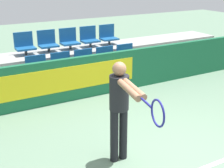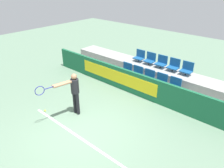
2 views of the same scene
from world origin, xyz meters
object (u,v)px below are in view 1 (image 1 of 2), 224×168
at_px(stadium_chair_2, 85,62).
at_px(stadium_chair_4, 126,56).
at_px(stadium_chair_5, 25,45).
at_px(tennis_player, 121,104).
at_px(stadium_chair_0, 37,69).
at_px(stadium_chair_6, 48,42).
at_px(stadium_chair_7, 69,40).
at_px(stadium_chair_1, 62,65).
at_px(stadium_chair_9, 108,36).
at_px(stadium_chair_8, 89,38).
at_px(stadium_chair_3, 106,59).

height_order(stadium_chair_2, stadium_chair_4, same).
bearing_deg(stadium_chair_4, stadium_chair_5, 157.22).
bearing_deg(stadium_chair_5, tennis_player, -86.47).
bearing_deg(stadium_chair_0, tennis_player, -85.40).
relative_size(stadium_chair_6, stadium_chair_7, 1.00).
bearing_deg(stadium_chair_5, stadium_chair_7, 0.00).
height_order(stadium_chair_1, stadium_chair_4, same).
relative_size(stadium_chair_5, stadium_chair_9, 1.00).
bearing_deg(stadium_chair_7, stadium_chair_5, 180.00).
relative_size(stadium_chair_0, tennis_player, 0.35).
distance_m(stadium_chair_0, stadium_chair_7, 1.67).
relative_size(stadium_chair_2, stadium_chair_4, 1.00).
bearing_deg(stadium_chair_0, stadium_chair_4, 0.00).
bearing_deg(stadium_chair_9, stadium_chair_0, -157.22).
xyz_separation_m(stadium_chair_2, stadium_chair_8, (0.62, 1.04, 0.39)).
distance_m(stadium_chair_5, stadium_chair_8, 1.86).
relative_size(stadium_chair_0, stadium_chair_3, 1.00).
relative_size(stadium_chair_6, stadium_chair_9, 1.00).
relative_size(stadium_chair_1, stadium_chair_3, 1.00).
relative_size(stadium_chair_0, stadium_chair_5, 1.00).
height_order(stadium_chair_6, tennis_player, tennis_player).
bearing_deg(stadium_chair_9, stadium_chair_5, 180.00).
height_order(stadium_chair_2, stadium_chair_9, stadium_chair_9).
distance_m(stadium_chair_6, stadium_chair_8, 1.24).
bearing_deg(stadium_chair_0, stadium_chair_6, 59.24).
bearing_deg(stadium_chair_4, stadium_chair_6, 150.75).
bearing_deg(tennis_player, stadium_chair_1, 94.73).
xyz_separation_m(stadium_chair_0, stadium_chair_1, (0.62, 0.00, 0.00)).
relative_size(stadium_chair_0, stadium_chair_9, 1.00).
xyz_separation_m(stadium_chair_0, stadium_chair_6, (0.62, 1.04, 0.39)).
height_order(stadium_chair_0, stadium_chair_4, same).
relative_size(stadium_chair_5, stadium_chair_8, 1.00).
xyz_separation_m(stadium_chair_1, stadium_chair_4, (1.86, 0.00, 0.00)).
xyz_separation_m(stadium_chair_6, tennis_player, (-0.34, -4.48, -0.03)).
xyz_separation_m(stadium_chair_3, stadium_chair_7, (-0.62, 1.04, 0.39)).
xyz_separation_m(stadium_chair_3, tennis_player, (-1.59, -3.44, 0.35)).
xyz_separation_m(stadium_chair_1, stadium_chair_5, (-0.62, 1.04, 0.39)).
distance_m(stadium_chair_2, stadium_chair_7, 1.11).
bearing_deg(tennis_player, stadium_chair_4, 67.74).
bearing_deg(stadium_chair_4, stadium_chair_7, 139.97).
xyz_separation_m(stadium_chair_0, stadium_chair_9, (2.48, 1.04, 0.39)).
relative_size(stadium_chair_1, stadium_chair_6, 1.00).
bearing_deg(stadium_chair_6, stadium_chair_8, 0.00).
bearing_deg(stadium_chair_1, stadium_chair_6, 90.00).
xyz_separation_m(stadium_chair_2, stadium_chair_4, (1.24, 0.00, 0.00)).
bearing_deg(stadium_chair_6, stadium_chair_3, -40.03).
bearing_deg(stadium_chair_8, stadium_chair_5, 180.00).
height_order(stadium_chair_2, stadium_chair_3, same).
relative_size(stadium_chair_2, stadium_chair_3, 1.00).
distance_m(stadium_chair_6, stadium_chair_9, 1.86).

